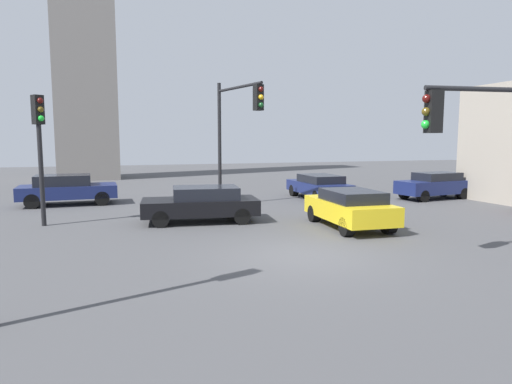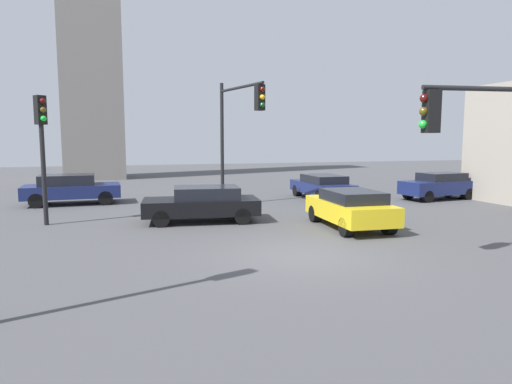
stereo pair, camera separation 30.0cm
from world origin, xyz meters
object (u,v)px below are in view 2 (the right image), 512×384
Objects in this scene: car_1 at (439,185)px; car_6 at (322,186)px; traffic_light_3 at (499,130)px; car_0 at (71,188)px; car_4 at (350,208)px; traffic_light_0 at (42,135)px; traffic_light_1 at (239,119)px; car_2 at (203,203)px.

car_6 is (-5.64, 1.88, -0.04)m from car_1.
traffic_light_3 reaches higher than car_6.
traffic_light_3 reaches higher than car_0.
traffic_light_0 is at bearing 73.17° from car_4.
car_6 is at bearing 71.28° from traffic_light_0.
traffic_light_1 reaches higher than traffic_light_0.
car_0 is at bearing -132.65° from traffic_light_1.
car_6 is at bearing -24.32° from car_1.
traffic_light_0 is at bearing -95.48° from car_0.
traffic_light_0 is 1.04× the size of car_0.
traffic_light_0 reaches higher than car_4.
traffic_light_0 is at bearing 105.54° from car_6.
car_0 is at bearing 81.18° from car_6.
car_2 is at bearing -54.44° from traffic_light_1.
traffic_light_1 reaches higher than car_6.
traffic_light_3 is at bearing 50.63° from car_1.
traffic_light_1 is at bearing -124.21° from car_2.
traffic_light_1 is 1.40× the size of car_4.
car_2 is 5.37m from car_4.
traffic_light_1 is 1.27× the size of car_2.
traffic_light_3 is at bearing -53.43° from car_0.
traffic_light_1 is at bearing 65.57° from traffic_light_0.
car_1 is at bearing -108.82° from car_6.
car_0 is 18.17m from car_1.
car_4 is at bearing -44.61° from car_0.
car_6 is at bearing 100.53° from traffic_light_1.
traffic_light_1 is 4.46m from car_2.
traffic_light_1 is 1.31× the size of car_6.
car_4 is at bearing 156.94° from car_2.
traffic_light_3 is 1.08× the size of car_6.
traffic_light_3 is 1.06× the size of car_0.
car_2 is at bearing -52.94° from car_0.
traffic_light_0 reaches higher than car_2.
traffic_light_1 is 1.37× the size of car_1.
car_1 is (6.74, 10.20, -2.53)m from traffic_light_3.
car_1 is 0.92× the size of car_2.
car_1 is 5.94m from car_6.
traffic_light_3 is 12.40m from car_6.
car_2 is at bearing 45.29° from traffic_light_0.
car_2 is at bearing -44.89° from traffic_light_3.
car_4 is (2.64, -5.00, -3.22)m from traffic_light_1.
car_2 is (5.46, -0.97, -2.51)m from traffic_light_0.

